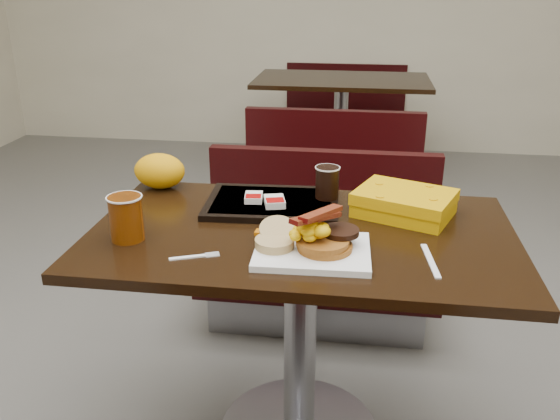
# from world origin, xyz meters

# --- Properties ---
(table_near) EXTENTS (1.20, 0.70, 0.75)m
(table_near) POSITION_xyz_m (0.00, 0.00, 0.38)
(table_near) COLOR black
(table_near) RESTS_ON floor
(bench_near_n) EXTENTS (1.00, 0.46, 0.72)m
(bench_near_n) POSITION_xyz_m (0.00, 0.70, 0.36)
(bench_near_n) COLOR black
(bench_near_n) RESTS_ON floor
(table_far) EXTENTS (1.20, 0.70, 0.75)m
(table_far) POSITION_xyz_m (0.00, 2.60, 0.38)
(table_far) COLOR black
(table_far) RESTS_ON floor
(bench_far_s) EXTENTS (1.00, 0.46, 0.72)m
(bench_far_s) POSITION_xyz_m (0.00, 1.90, 0.36)
(bench_far_s) COLOR black
(bench_far_s) RESTS_ON floor
(bench_far_n) EXTENTS (1.00, 0.46, 0.72)m
(bench_far_n) POSITION_xyz_m (0.00, 3.30, 0.36)
(bench_far_n) COLOR black
(bench_far_n) RESTS_ON floor
(platter) EXTENTS (0.31, 0.24, 0.02)m
(platter) POSITION_xyz_m (0.04, -0.15, 0.76)
(platter) COLOR white
(platter) RESTS_ON table_near
(pancake_stack) EXTENTS (0.17, 0.17, 0.03)m
(pancake_stack) POSITION_xyz_m (0.08, -0.15, 0.78)
(pancake_stack) COLOR #954C18
(pancake_stack) RESTS_ON platter
(sausage_patty) EXTENTS (0.12, 0.12, 0.01)m
(sausage_patty) POSITION_xyz_m (0.11, -0.11, 0.80)
(sausage_patty) COLOR black
(sausage_patty) RESTS_ON pancake_stack
(scrambled_eggs) EXTENTS (0.12, 0.11, 0.05)m
(scrambled_eggs) POSITION_xyz_m (0.03, -0.15, 0.82)
(scrambled_eggs) COLOR #E8BD04
(scrambled_eggs) RESTS_ON pancake_stack
(bacon_strips) EXTENTS (0.16, 0.18, 0.01)m
(bacon_strips) POSITION_xyz_m (0.05, -0.15, 0.86)
(bacon_strips) COLOR #420405
(bacon_strips) RESTS_ON scrambled_eggs
(muffin_bottom) EXTENTS (0.12, 0.12, 0.02)m
(muffin_bottom) POSITION_xyz_m (-0.06, -0.15, 0.78)
(muffin_bottom) COLOR tan
(muffin_bottom) RESTS_ON platter
(muffin_top) EXTENTS (0.11, 0.11, 0.06)m
(muffin_top) POSITION_xyz_m (-0.05, -0.10, 0.79)
(muffin_top) COLOR tan
(muffin_top) RESTS_ON platter
(coffee_cup_near) EXTENTS (0.10, 0.10, 0.13)m
(coffee_cup_near) POSITION_xyz_m (-0.47, -0.13, 0.81)
(coffee_cup_near) COLOR #883804
(coffee_cup_near) RESTS_ON table_near
(fork) EXTENTS (0.13, 0.07, 0.00)m
(fork) POSITION_xyz_m (-0.27, -0.21, 0.75)
(fork) COLOR white
(fork) RESTS_ON table_near
(knife) EXTENTS (0.04, 0.19, 0.00)m
(knife) POSITION_xyz_m (0.34, -0.15, 0.75)
(knife) COLOR white
(knife) RESTS_ON table_near
(condiment_syrup) EXTENTS (0.04, 0.03, 0.01)m
(condiment_syrup) POSITION_xyz_m (-0.11, -0.04, 0.75)
(condiment_syrup) COLOR #BF5E08
(condiment_syrup) RESTS_ON table_near
(condiment_ketchup) EXTENTS (0.05, 0.04, 0.01)m
(condiment_ketchup) POSITION_xyz_m (0.05, -0.02, 0.75)
(condiment_ketchup) COLOR #8C0504
(condiment_ketchup) RESTS_ON table_near
(tray) EXTENTS (0.42, 0.31, 0.02)m
(tray) POSITION_xyz_m (-0.11, 0.17, 0.76)
(tray) COLOR black
(tray) RESTS_ON table_near
(hashbrown_sleeve_left) EXTENTS (0.06, 0.08, 0.02)m
(hashbrown_sleeve_left) POSITION_xyz_m (-0.17, 0.16, 0.78)
(hashbrown_sleeve_left) COLOR silver
(hashbrown_sleeve_left) RESTS_ON tray
(hashbrown_sleeve_right) EXTENTS (0.08, 0.09, 0.02)m
(hashbrown_sleeve_right) POSITION_xyz_m (-0.10, 0.14, 0.78)
(hashbrown_sleeve_right) COLOR silver
(hashbrown_sleeve_right) RESTS_ON tray
(coffee_cup_far) EXTENTS (0.09, 0.09, 0.10)m
(coffee_cup_far) POSITION_xyz_m (0.06, 0.22, 0.82)
(coffee_cup_far) COLOR black
(coffee_cup_far) RESTS_ON tray
(clamshell) EXTENTS (0.33, 0.30, 0.07)m
(clamshell) POSITION_xyz_m (0.29, 0.16, 0.79)
(clamshell) COLOR #CA9003
(clamshell) RESTS_ON table_near
(paper_bag) EXTENTS (0.20, 0.18, 0.12)m
(paper_bag) POSITION_xyz_m (-0.51, 0.29, 0.81)
(paper_bag) COLOR #E29C07
(paper_bag) RESTS_ON table_near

